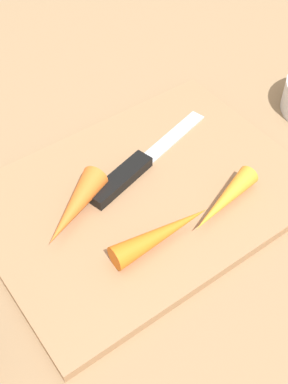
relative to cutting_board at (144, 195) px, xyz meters
name	(u,v)px	position (x,y,z in m)	size (l,w,h in m)	color
ground_plane	(144,199)	(0.00, 0.00, -0.01)	(1.40, 1.40, 0.00)	#8C6D4C
cutting_board	(144,195)	(0.00, 0.00, 0.00)	(0.36, 0.26, 0.01)	#99704C
knife	(128,173)	(0.00, 0.03, 0.01)	(0.20, 0.07, 0.01)	#B7B7BC
carrot_medium	(224,201)	(0.06, -0.07, 0.02)	(0.02, 0.02, 0.10)	orange
carrot_longest	(162,233)	(-0.02, -0.07, 0.02)	(0.03, 0.03, 0.12)	orange
carrot_shortest	(74,208)	(-0.08, 0.01, 0.02)	(0.03, 0.03, 0.10)	orange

